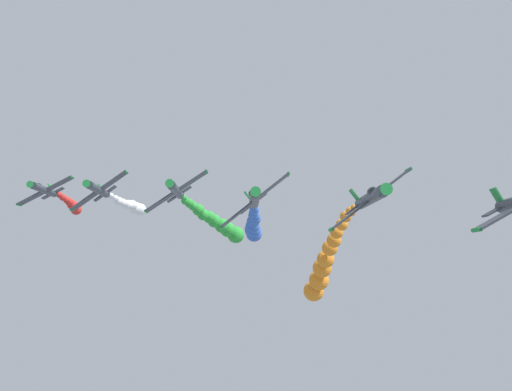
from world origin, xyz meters
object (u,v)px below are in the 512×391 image
airplane_right_inner (371,198)px  airplane_high_slot (44,190)px  airplane_left_outer (254,199)px  airplane_right_outer (175,190)px  airplane_trailing (98,189)px

airplane_right_inner → airplane_high_slot: (43.04, -35.37, 5.86)m
airplane_left_outer → airplane_right_outer: (9.88, -10.75, 2.52)m
airplane_trailing → airplane_high_slot: bearing=-39.0°
airplane_left_outer → airplane_right_outer: bearing=-47.4°
airplane_left_outer → airplane_right_inner: bearing=140.5°
airplane_left_outer → airplane_trailing: 28.41m
airplane_right_inner → airplane_trailing: airplane_trailing is taller
airplane_right_inner → airplane_right_outer: size_ratio=1.00×
airplane_left_outer → airplane_high_slot: 42.34m
airplane_right_inner → airplane_left_outer: (10.52, -8.69, 1.01)m
airplane_right_inner → airplane_high_slot: size_ratio=1.00×
airplane_trailing → airplane_high_slot: (10.79, -8.74, 1.24)m
airplane_right_inner → airplane_right_outer: 28.40m
airplane_trailing → airplane_high_slot: size_ratio=1.00×
airplane_right_outer → airplane_high_slot: (22.63, -15.94, 2.33)m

